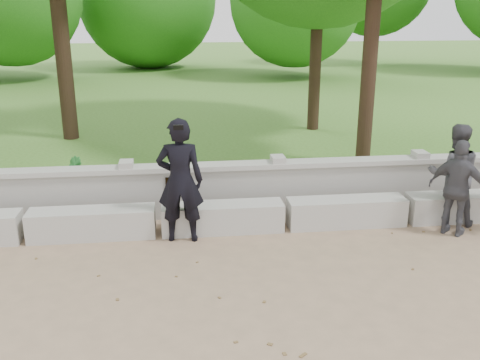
# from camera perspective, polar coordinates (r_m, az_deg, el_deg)

# --- Properties ---
(ground) EXTENTS (80.00, 80.00, 0.00)m
(ground) POSITION_cam_1_polar(r_m,az_deg,el_deg) (6.77, -9.00, -12.11)
(ground) COLOR #9C7F60
(ground) RESTS_ON ground
(lawn) EXTENTS (40.00, 22.00, 0.25)m
(lawn) POSITION_cam_1_polar(r_m,az_deg,el_deg) (20.13, -7.86, 8.49)
(lawn) COLOR #3E6A24
(lawn) RESTS_ON ground
(concrete_bench) EXTENTS (11.90, 0.45, 0.45)m
(concrete_bench) POSITION_cam_1_polar(r_m,az_deg,el_deg) (8.38, -8.70, -4.28)
(concrete_bench) COLOR #AEACA4
(concrete_bench) RESTS_ON ground
(parapet_wall) EXTENTS (12.50, 0.35, 0.90)m
(parapet_wall) POSITION_cam_1_polar(r_m,az_deg,el_deg) (8.96, -8.66, -1.18)
(parapet_wall) COLOR #A3A19A
(parapet_wall) RESTS_ON ground
(man_main) EXTENTS (0.72, 0.65, 1.88)m
(man_main) POSITION_cam_1_polar(r_m,az_deg,el_deg) (7.90, -6.41, -0.07)
(man_main) COLOR black
(man_main) RESTS_ON ground
(visitor_left) EXTENTS (0.94, 0.82, 1.65)m
(visitor_left) POSITION_cam_1_polar(r_m,az_deg,el_deg) (9.18, 21.83, 0.55)
(visitor_left) COLOR #414146
(visitor_left) RESTS_ON ground
(visitor_right) EXTENTS (0.88, 0.88, 1.50)m
(visitor_right) POSITION_cam_1_polar(r_m,az_deg,el_deg) (8.75, 22.23, -0.84)
(visitor_right) COLOR #46464C
(visitor_right) RESTS_ON ground
(shrub_b) EXTENTS (0.38, 0.43, 0.65)m
(shrub_b) POSITION_cam_1_polar(r_m,az_deg,el_deg) (9.75, -17.32, 0.46)
(shrub_b) COLOR #27732D
(shrub_b) RESTS_ON lawn
(shrub_d) EXTENTS (0.34, 0.37, 0.55)m
(shrub_d) POSITION_cam_1_polar(r_m,az_deg,el_deg) (10.67, -5.49, 2.40)
(shrub_d) COLOR #27732D
(shrub_d) RESTS_ON lawn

